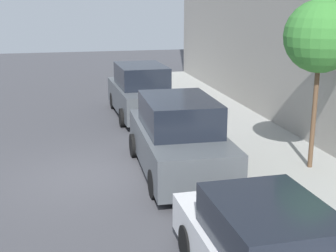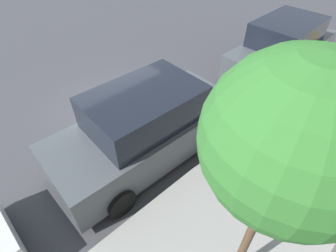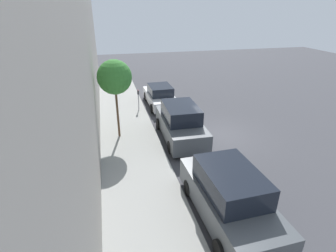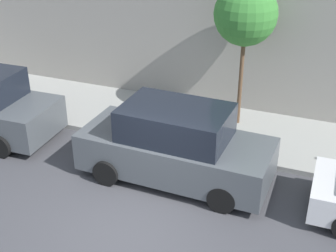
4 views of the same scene
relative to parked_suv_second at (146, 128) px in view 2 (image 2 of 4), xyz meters
The scene contains 5 objects.
ground_plane 2.44m from the parked_suv_second, behind, with size 60.00×60.00×0.00m, color #424247.
sidewalk 2.96m from the parked_suv_second, ahead, with size 3.15×32.00×0.15m.
parked_suv_second is the anchor object (origin of this frame).
parked_suv_third 6.31m from the parked_suv_second, 89.01° to the left, with size 2.10×4.85×1.98m.
street_tree 4.30m from the parked_suv_second, 13.32° to the right, with size 1.79×1.79×4.27m.
Camera 2 is at (6.05, -2.99, 5.26)m, focal length 28.00 mm.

